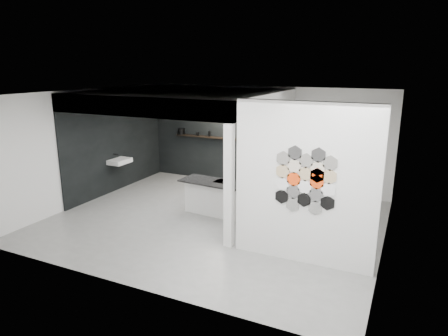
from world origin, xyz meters
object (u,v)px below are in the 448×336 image
(glass_vase, at_px, (265,138))
(kettle, at_px, (257,138))
(wall_basin, at_px, (120,161))
(utensil_cup, at_px, (198,134))
(bottle_dark, at_px, (209,134))
(stockpot, at_px, (181,131))
(partition_panel, at_px, (305,185))
(kitchen_island, at_px, (214,197))
(glass_bowl, at_px, (265,139))

(glass_vase, bearing_deg, kettle, 180.00)
(wall_basin, bearing_deg, utensil_cup, 58.63)
(wall_basin, distance_m, bottle_dark, 2.70)
(kettle, relative_size, utensil_cup, 1.99)
(stockpot, distance_m, utensil_cup, 0.57)
(wall_basin, bearing_deg, stockpot, 71.52)
(partition_panel, bearing_deg, utensil_cup, 137.42)
(kitchen_island, bearing_deg, glass_bowl, 86.64)
(kitchen_island, xyz_separation_m, stockpot, (-2.35, 2.46, 0.99))
(kitchen_island, xyz_separation_m, utensil_cup, (-1.79, 2.46, 0.96))
(wall_basin, bearing_deg, glass_vase, 31.35)
(glass_bowl, bearing_deg, kettle, 180.00)
(glass_vase, distance_m, utensil_cup, 2.13)
(utensil_cup, bearing_deg, bottle_dark, 0.00)
(partition_panel, height_order, glass_vase, partition_panel)
(utensil_cup, bearing_deg, glass_bowl, 0.00)
(partition_panel, distance_m, glass_vase, 4.39)
(stockpot, xyz_separation_m, utensil_cup, (0.57, 0.00, -0.04))
(kettle, height_order, glass_bowl, kettle)
(partition_panel, relative_size, utensil_cup, 29.03)
(glass_bowl, bearing_deg, stockpot, 180.00)
(stockpot, height_order, utensil_cup, stockpot)
(kettle, xyz_separation_m, bottle_dark, (-1.48, 0.00, -0.00))
(kitchen_island, relative_size, glass_vase, 10.31)
(utensil_cup, bearing_deg, glass_vase, 0.00)
(kitchen_island, bearing_deg, utensil_cup, 130.57)
(kettle, bearing_deg, bottle_dark, 165.67)
(bottle_dark, bearing_deg, stockpot, 180.00)
(glass_bowl, distance_m, glass_vase, 0.02)
(glass_vase, bearing_deg, partition_panel, -61.77)
(kitchen_island, bearing_deg, wall_basin, 177.19)
(partition_panel, xyz_separation_m, wall_basin, (-5.46, 1.80, -0.55))
(kitchen_island, height_order, glass_vase, glass_vase)
(kitchen_island, distance_m, glass_bowl, 2.67)
(wall_basin, distance_m, kitchen_island, 3.10)
(glass_bowl, bearing_deg, utensil_cup, 180.00)
(kettle, relative_size, glass_bowl, 1.23)
(kettle, relative_size, glass_vase, 1.27)
(utensil_cup, bearing_deg, kitchen_island, -54.06)
(glass_bowl, relative_size, glass_vase, 1.04)
(wall_basin, xyz_separation_m, glass_bowl, (3.39, 2.07, 0.53))
(stockpot, relative_size, glass_bowl, 1.32)
(stockpot, distance_m, bottle_dark, 0.96)
(wall_basin, relative_size, glass_bowl, 3.83)
(wall_basin, height_order, kitchen_island, kitchen_island)
(glass_vase, xyz_separation_m, bottle_dark, (-1.74, 0.00, 0.01))
(stockpot, bearing_deg, glass_bowl, 0.00)
(wall_basin, relative_size, glass_vase, 3.98)
(partition_panel, relative_size, stockpot, 13.52)
(partition_panel, height_order, kettle, partition_panel)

